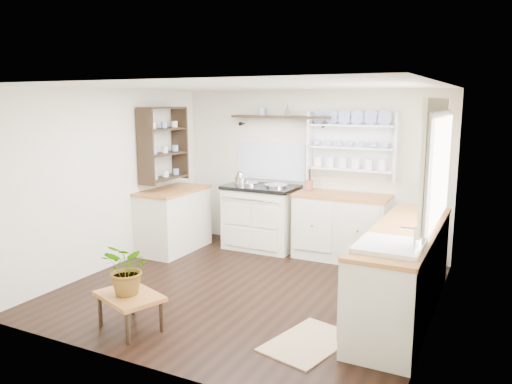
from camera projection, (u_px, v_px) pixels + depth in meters
floor at (249, 289)px, 5.76m from camera, size 4.00×3.80×0.01m
wall_back at (309, 171)px, 7.23m from camera, size 4.00×0.02×2.30m
wall_right at (438, 209)px, 4.67m from camera, size 0.02×3.80×2.30m
wall_left at (112, 179)px, 6.44m from camera, size 0.02×3.80×2.30m
ceiling at (249, 86)px, 5.35m from camera, size 4.00×3.80×0.01m
window at (437, 163)px, 4.75m from camera, size 0.08×1.55×1.22m
aga_cooker at (261, 216)px, 7.33m from camera, size 1.05×0.73×0.97m
back_cabinets at (342, 226)px, 6.82m from camera, size 1.27×0.63×0.90m
right_cabinets at (403, 271)px, 5.02m from camera, size 0.62×2.43×0.90m
belfast_sink at (389, 259)px, 4.30m from camera, size 0.55×0.60×0.45m
left_cabinets at (174, 219)px, 7.22m from camera, size 0.62×1.13×0.90m
plate_rack at (353, 145)px, 6.84m from camera, size 1.20×0.22×0.90m
high_shelf at (281, 118)px, 7.16m from camera, size 1.50×0.29×0.16m
left_shelving at (163, 143)px, 7.09m from camera, size 0.28×0.80×1.05m
kettle at (241, 179)px, 7.25m from camera, size 0.17×0.17×0.20m
utensil_crock at (309, 185)px, 7.03m from camera, size 0.12×0.12×0.14m
center_table at (130, 299)px, 4.72m from camera, size 0.75×0.64×0.34m
potted_plant at (128, 269)px, 4.67m from camera, size 0.52×0.48×0.50m
floor_rug at (308, 342)px, 4.48m from camera, size 0.74×0.96×0.02m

